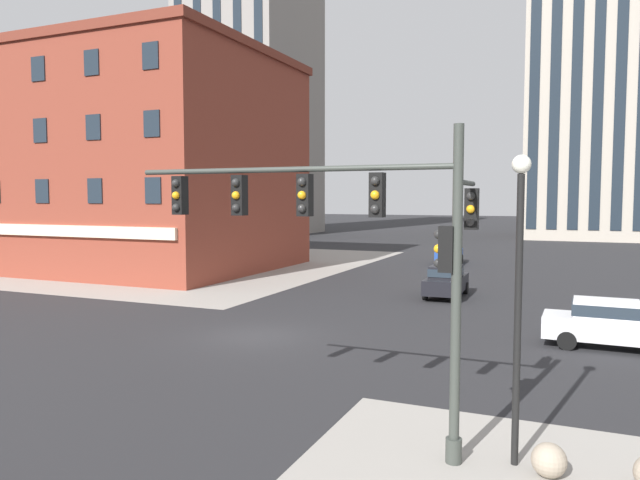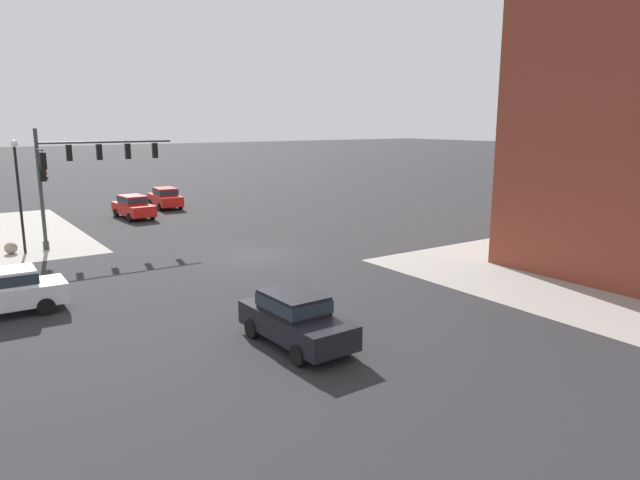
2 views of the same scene
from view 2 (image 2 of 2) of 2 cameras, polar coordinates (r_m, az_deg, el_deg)
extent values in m
plane|color=#262628|center=(30.73, -6.43, -1.55)|extent=(320.00, 320.00, 0.00)
cylinder|color=#383D38|center=(35.37, -25.51, -0.47)|extent=(0.32, 0.32, 0.50)
cylinder|color=#383D38|center=(34.92, -25.95, 4.46)|extent=(0.20, 0.20, 6.64)
cylinder|color=#383D38|center=(35.48, -20.34, 9.09)|extent=(7.41, 0.12, 0.12)
cylinder|color=#383D38|center=(33.87, -26.04, 8.05)|extent=(0.11, 1.80, 0.11)
cube|color=black|center=(35.04, -23.61, 7.92)|extent=(0.28, 0.28, 0.90)
sphere|color=#282828|center=(35.18, -23.70, 8.38)|extent=(0.18, 0.18, 0.18)
sphere|color=orange|center=(35.20, -23.67, 7.93)|extent=(0.18, 0.18, 0.18)
sphere|color=#282828|center=(35.21, -23.63, 7.48)|extent=(0.18, 0.18, 0.18)
cube|color=black|center=(35.38, -21.04, 8.14)|extent=(0.28, 0.28, 0.90)
sphere|color=#282828|center=(35.53, -21.13, 8.60)|extent=(0.18, 0.18, 0.18)
sphere|color=orange|center=(35.54, -21.10, 8.15)|extent=(0.18, 0.18, 0.18)
sphere|color=#282828|center=(35.55, -21.07, 7.70)|extent=(0.18, 0.18, 0.18)
cube|color=black|center=(35.80, -18.51, 8.35)|extent=(0.28, 0.28, 0.90)
sphere|color=#282828|center=(35.94, -18.61, 8.80)|extent=(0.18, 0.18, 0.18)
sphere|color=orange|center=(35.95, -18.59, 8.35)|extent=(0.18, 0.18, 0.18)
sphere|color=#282828|center=(35.96, -18.56, 7.91)|extent=(0.18, 0.18, 0.18)
cube|color=black|center=(36.28, -16.05, 8.53)|extent=(0.28, 0.28, 0.90)
sphere|color=#282828|center=(36.42, -16.15, 8.97)|extent=(0.18, 0.18, 0.18)
sphere|color=orange|center=(36.43, -16.13, 8.53)|extent=(0.18, 0.18, 0.18)
sphere|color=#282828|center=(36.44, -16.10, 8.10)|extent=(0.18, 0.18, 0.18)
cube|color=black|center=(34.86, -25.75, 5.99)|extent=(0.28, 0.28, 0.90)
sphere|color=#282828|center=(34.87, -25.53, 6.47)|extent=(0.18, 0.18, 0.18)
sphere|color=orange|center=(34.89, -25.49, 6.02)|extent=(0.18, 0.18, 0.18)
sphere|color=#282828|center=(34.91, -25.45, 5.56)|extent=(0.18, 0.18, 0.18)
cube|color=black|center=(33.11, -25.74, 7.06)|extent=(0.28, 0.28, 0.90)
sphere|color=#282828|center=(33.25, -25.83, 7.55)|extent=(0.18, 0.18, 0.18)
sphere|color=orange|center=(33.26, -25.79, 7.07)|extent=(0.18, 0.18, 0.18)
sphere|color=#282828|center=(33.28, -25.74, 6.59)|extent=(0.18, 0.18, 0.18)
sphere|color=gray|center=(35.05, -28.31, -0.71)|extent=(0.65, 0.65, 0.65)
cylinder|color=black|center=(34.43, -27.60, 3.43)|extent=(0.14, 0.14, 5.69)
sphere|color=white|center=(34.20, -28.08, 8.44)|extent=(0.36, 0.36, 0.36)
cube|color=red|center=(44.47, -17.98, 2.96)|extent=(2.07, 4.51, 0.76)
cube|color=red|center=(44.52, -18.11, 3.84)|extent=(1.64, 2.21, 0.60)
cube|color=#232D38|center=(44.52, -18.11, 3.84)|extent=(1.68, 2.30, 0.40)
cylinder|color=black|center=(43.57, -16.29, 2.38)|extent=(0.27, 0.65, 0.64)
cylinder|color=black|center=(42.98, -18.34, 2.14)|extent=(0.27, 0.65, 0.64)
cylinder|color=black|center=(46.08, -17.59, 2.79)|extent=(0.27, 0.65, 0.64)
cylinder|color=black|center=(45.52, -19.55, 2.56)|extent=(0.27, 0.65, 0.64)
cube|color=silver|center=(24.10, -29.09, -4.95)|extent=(4.43, 1.85, 0.76)
cube|color=silver|center=(23.94, -28.90, -3.35)|extent=(2.14, 1.54, 0.60)
cube|color=#232D38|center=(23.94, -28.90, -3.35)|extent=(2.23, 1.57, 0.40)
cylinder|color=black|center=(23.52, -25.52, -5.96)|extent=(0.64, 0.23, 0.64)
cylinder|color=black|center=(25.12, -26.07, -4.94)|extent=(0.64, 0.23, 0.64)
cube|color=black|center=(18.38, -2.38, -8.32)|extent=(1.88, 4.45, 0.76)
cube|color=black|center=(18.28, -2.66, -6.19)|extent=(1.55, 2.15, 0.60)
cube|color=#232D38|center=(18.28, -2.66, -6.19)|extent=(1.59, 2.24, 0.40)
cylinder|color=black|center=(17.94, 2.35, -10.13)|extent=(0.24, 0.65, 0.64)
cylinder|color=black|center=(17.03, -2.15, -11.36)|extent=(0.24, 0.65, 0.64)
cylinder|color=black|center=(20.01, -2.54, -7.79)|extent=(0.24, 0.65, 0.64)
cylinder|color=black|center=(19.20, -6.76, -8.72)|extent=(0.24, 0.65, 0.64)
cube|color=red|center=(49.13, -15.09, 3.90)|extent=(2.00, 4.49, 0.76)
cube|color=red|center=(48.90, -15.09, 4.67)|extent=(1.61, 2.19, 0.60)
cube|color=#232D38|center=(48.90, -15.09, 4.67)|extent=(1.65, 2.28, 0.40)
cylinder|color=black|center=(50.26, -16.43, 3.55)|extent=(0.25, 0.65, 0.64)
cylinder|color=black|center=(50.71, -14.60, 3.72)|extent=(0.25, 0.65, 0.64)
cylinder|color=black|center=(47.65, -15.57, 3.18)|extent=(0.25, 0.65, 0.64)
cylinder|color=black|center=(48.12, -13.65, 3.36)|extent=(0.25, 0.65, 0.64)
cube|color=#99999E|center=(47.64, 25.85, 2.90)|extent=(4.50, 2.04, 0.76)
cube|color=#99999E|center=(47.68, 26.02, 3.72)|extent=(2.20, 1.63, 0.60)
cube|color=#232D38|center=(47.68, 26.02, 3.72)|extent=(2.29, 1.67, 0.40)
cylinder|color=black|center=(46.11, 25.72, 2.18)|extent=(0.65, 0.26, 0.64)
cylinder|color=black|center=(47.04, 24.04, 2.49)|extent=(0.65, 0.26, 0.64)
cylinder|color=black|center=(48.39, 27.52, 2.41)|extent=(0.65, 0.26, 0.64)
cylinder|color=black|center=(49.27, 25.89, 2.70)|extent=(0.65, 0.26, 0.64)
cube|color=beige|center=(38.72, 26.69, 4.82)|extent=(20.48, 0.24, 0.70)
cube|color=#1E2833|center=(38.52, 27.12, 8.43)|extent=(1.10, 0.08, 1.50)
cube|color=#1E2833|center=(34.80, 23.67, 8.51)|extent=(1.10, 0.08, 1.50)
cube|color=#1E2833|center=(31.24, 19.40, 8.58)|extent=(1.10, 0.08, 1.50)
cube|color=#1E2833|center=(38.58, 27.65, 14.01)|extent=(1.10, 0.08, 1.50)
cube|color=#1E2833|center=(34.87, 24.18, 14.70)|extent=(1.10, 0.08, 1.50)
cube|color=#1E2833|center=(31.31, 19.88, 15.48)|extent=(1.10, 0.08, 1.50)
cube|color=#1E2833|center=(39.00, 28.20, 19.53)|extent=(1.10, 0.08, 1.50)
cube|color=#1E2833|center=(35.34, 24.73, 20.80)|extent=(1.10, 0.08, 1.50)
camera|label=1|loc=(45.95, -30.94, 7.83)|focal=33.21mm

